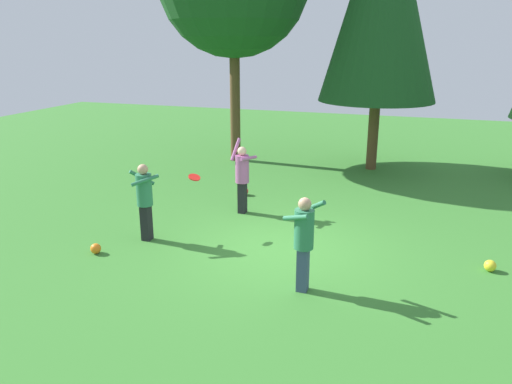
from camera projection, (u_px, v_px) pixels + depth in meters
ground_plane at (283, 250)px, 10.48m from camera, size 40.00×40.00×0.00m
person_thrower at (242, 174)px, 12.40m from camera, size 0.61×0.61×1.88m
person_catcher at (145, 196)px, 10.71m from camera, size 0.74×0.73×1.71m
person_bystander at (304, 236)px, 8.51m from camera, size 0.74×0.71×1.71m
frisbee at (194, 177)px, 11.02m from camera, size 0.36×0.36×0.12m
ball_yellow at (490, 266)px, 9.48m from camera, size 0.22×0.22×0.22m
ball_red at (244, 191)px, 14.08m from camera, size 0.23×0.23×0.23m
ball_orange at (96, 249)px, 10.26m from camera, size 0.22×0.22×0.22m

